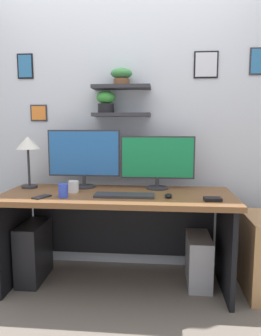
# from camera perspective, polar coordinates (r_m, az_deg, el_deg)

# --- Properties ---
(ground_plane) EXTENTS (8.00, 8.00, 0.00)m
(ground_plane) POSITION_cam_1_polar(r_m,az_deg,el_deg) (2.74, -2.32, -20.07)
(ground_plane) COLOR #70665B
(back_wall_assembly) EXTENTS (4.40, 0.24, 2.70)m
(back_wall_assembly) POSITION_cam_1_polar(r_m,az_deg,el_deg) (2.85, -1.31, 9.35)
(back_wall_assembly) COLOR silver
(back_wall_assembly) RESTS_ON ground
(desk) EXTENTS (1.78, 0.68, 0.75)m
(desk) POSITION_cam_1_polar(r_m,az_deg,el_deg) (2.58, -2.22, -8.72)
(desk) COLOR brown
(desk) RESTS_ON ground
(monitor_left) EXTENTS (0.61, 0.18, 0.48)m
(monitor_left) POSITION_cam_1_polar(r_m,az_deg,el_deg) (2.70, -8.28, 2.13)
(monitor_left) COLOR #2D2D33
(monitor_left) RESTS_ON desk
(monitor_right) EXTENTS (0.60, 0.18, 0.43)m
(monitor_right) POSITION_cam_1_polar(r_m,az_deg,el_deg) (2.63, 4.81, 1.39)
(monitor_right) COLOR #2D2D33
(monitor_right) RESTS_ON desk
(keyboard) EXTENTS (0.44, 0.14, 0.02)m
(keyboard) POSITION_cam_1_polar(r_m,az_deg,el_deg) (2.37, -1.09, -4.89)
(keyboard) COLOR #2D2D33
(keyboard) RESTS_ON desk
(computer_mouse) EXTENTS (0.06, 0.09, 0.03)m
(computer_mouse) POSITION_cam_1_polar(r_m,az_deg,el_deg) (2.35, 6.76, -4.90)
(computer_mouse) COLOR black
(computer_mouse) RESTS_ON desk
(desk_lamp) EXTENTS (0.19, 0.19, 0.43)m
(desk_lamp) POSITION_cam_1_polar(r_m,az_deg,el_deg) (2.78, -17.79, 3.62)
(desk_lamp) COLOR #2D2D33
(desk_lamp) RESTS_ON desk
(cell_phone) EXTENTS (0.12, 0.16, 0.01)m
(cell_phone) POSITION_cam_1_polar(r_m,az_deg,el_deg) (2.43, -15.52, -4.96)
(cell_phone) COLOR black
(cell_phone) RESTS_ON desk
(coffee_mug) EXTENTS (0.08, 0.08, 0.09)m
(coffee_mug) POSITION_cam_1_polar(r_m,az_deg,el_deg) (2.55, -10.10, -3.28)
(coffee_mug) COLOR white
(coffee_mug) RESTS_ON desk
(pen_cup) EXTENTS (0.07, 0.07, 0.10)m
(pen_cup) POSITION_cam_1_polar(r_m,az_deg,el_deg) (2.39, -11.87, -3.96)
(pen_cup) COLOR blue
(pen_cup) RESTS_ON desk
(scissors_tray) EXTENTS (0.12, 0.09, 0.02)m
(scissors_tray) POSITION_cam_1_polar(r_m,az_deg,el_deg) (2.31, 14.40, -5.38)
(scissors_tray) COLOR black
(scissors_tray) RESTS_ON desk
(computer_tower_left) EXTENTS (0.18, 0.40, 0.48)m
(computer_tower_left) POSITION_cam_1_polar(r_m,az_deg,el_deg) (2.84, -16.82, -14.05)
(computer_tower_left) COLOR black
(computer_tower_left) RESTS_ON ground
(computer_tower_right) EXTENTS (0.18, 0.40, 0.40)m
(computer_tower_right) POSITION_cam_1_polar(r_m,az_deg,el_deg) (2.74, 11.98, -15.68)
(computer_tower_right) COLOR #99999E
(computer_tower_right) RESTS_ON ground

